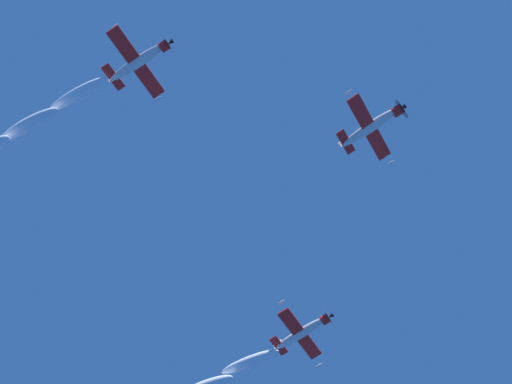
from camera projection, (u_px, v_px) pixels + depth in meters
The scene contains 3 objects.
airplane_lead at pixel (373, 126), 72.27m from camera, with size 7.34×6.81×3.33m.
airplane_left_wingman at pixel (303, 332), 79.88m from camera, with size 7.41×6.80×2.99m.
airplane_right_wingman at pixel (140, 61), 71.52m from camera, with size 7.40×6.81×3.09m.
Camera 1 is at (-23.64, 7.63, 2.01)m, focal length 56.52 mm.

